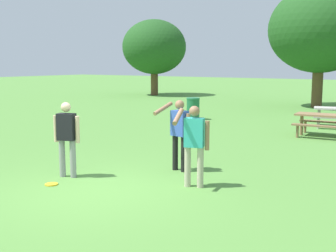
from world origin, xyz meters
The scene contains 9 objects.
ground_plane centered at (0.00, 0.00, 0.00)m, with size 120.00×120.00×0.00m, color #568E3D.
person_thrower centered at (1.50, 1.33, 0.96)m, with size 0.59×0.79×1.64m.
person_catcher centered at (-1.18, 0.47, 0.94)m, with size 0.58×0.33×1.64m.
person_bystander centered at (0.55, 2.28, 0.96)m, with size 0.69×0.66×1.64m.
frisbee centered at (-1.00, -0.16, 0.01)m, with size 0.27×0.27×0.03m, color yellow.
picnic_table_near centered at (2.07, 8.87, 0.56)m, with size 1.80×1.54×0.77m.
trash_can_beside_table centered at (-3.80, 10.31, 0.48)m, with size 0.59×0.59×0.96m.
tree_tall_left centered at (-13.59, 21.09, 3.64)m, with size 4.83×4.83×5.71m.
tree_broad_center centered at (-0.70, 18.61, 4.26)m, with size 5.57×5.57×6.65m.
Camera 1 is at (5.75, -5.95, 2.48)m, focal length 46.19 mm.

